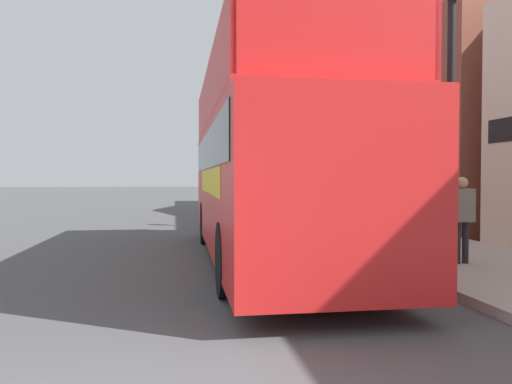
{
  "coord_description": "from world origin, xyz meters",
  "views": [
    {
      "loc": [
        1.07,
        -2.51,
        1.71
      ],
      "look_at": [
        2.52,
        6.26,
        1.46
      ],
      "focal_mm": 35.0,
      "sensor_mm": 36.0,
      "label": 1
    }
  ],
  "objects_px": {
    "tour_bus": "(268,174)",
    "lamp_post_nearest": "(451,59)",
    "lamp_post_second": "(313,122)",
    "parked_car_ahead_of_bus": "(249,205)",
    "lamp_post_third": "(270,139)",
    "pedestrian_third": "(462,211)"
  },
  "relations": [
    {
      "from": "pedestrian_third",
      "to": "lamp_post_nearest",
      "type": "xyz_separation_m",
      "value": [
        -0.75,
        -0.85,
        2.55
      ]
    },
    {
      "from": "lamp_post_second",
      "to": "lamp_post_third",
      "type": "bearing_deg",
      "value": 88.88
    },
    {
      "from": "lamp_post_nearest",
      "to": "lamp_post_third",
      "type": "xyz_separation_m",
      "value": [
        0.07,
        15.84,
        -0.1
      ]
    },
    {
      "from": "lamp_post_third",
      "to": "tour_bus",
      "type": "bearing_deg",
      "value": -101.17
    },
    {
      "from": "parked_car_ahead_of_bus",
      "to": "lamp_post_second",
      "type": "distance_m",
      "value": 4.23
    },
    {
      "from": "tour_bus",
      "to": "lamp_post_nearest",
      "type": "bearing_deg",
      "value": -43.16
    },
    {
      "from": "tour_bus",
      "to": "lamp_post_third",
      "type": "height_order",
      "value": "lamp_post_third"
    },
    {
      "from": "tour_bus",
      "to": "lamp_post_second",
      "type": "distance_m",
      "value": 6.24
    },
    {
      "from": "lamp_post_nearest",
      "to": "lamp_post_second",
      "type": "xyz_separation_m",
      "value": [
        -0.08,
        7.92,
        -0.14
      ]
    },
    {
      "from": "parked_car_ahead_of_bus",
      "to": "lamp_post_nearest",
      "type": "bearing_deg",
      "value": -77.99
    },
    {
      "from": "lamp_post_second",
      "to": "tour_bus",
      "type": "bearing_deg",
      "value": -114.49
    },
    {
      "from": "lamp_post_second",
      "to": "lamp_post_third",
      "type": "distance_m",
      "value": 7.92
    },
    {
      "from": "tour_bus",
      "to": "parked_car_ahead_of_bus",
      "type": "distance_m",
      "value": 8.28
    },
    {
      "from": "lamp_post_nearest",
      "to": "lamp_post_third",
      "type": "distance_m",
      "value": 15.84
    },
    {
      "from": "pedestrian_third",
      "to": "lamp_post_nearest",
      "type": "bearing_deg",
      "value": -131.18
    },
    {
      "from": "lamp_post_second",
      "to": "lamp_post_third",
      "type": "xyz_separation_m",
      "value": [
        0.16,
        7.92,
        0.04
      ]
    },
    {
      "from": "parked_car_ahead_of_bus",
      "to": "lamp_post_second",
      "type": "height_order",
      "value": "lamp_post_second"
    },
    {
      "from": "lamp_post_nearest",
      "to": "lamp_post_second",
      "type": "distance_m",
      "value": 7.92
    },
    {
      "from": "tour_bus",
      "to": "lamp_post_third",
      "type": "distance_m",
      "value": 13.75
    },
    {
      "from": "parked_car_ahead_of_bus",
      "to": "lamp_post_second",
      "type": "relative_size",
      "value": 0.91
    },
    {
      "from": "parked_car_ahead_of_bus",
      "to": "tour_bus",
      "type": "bearing_deg",
      "value": -93.11
    },
    {
      "from": "tour_bus",
      "to": "lamp_post_nearest",
      "type": "relative_size",
      "value": 1.9
    }
  ]
}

